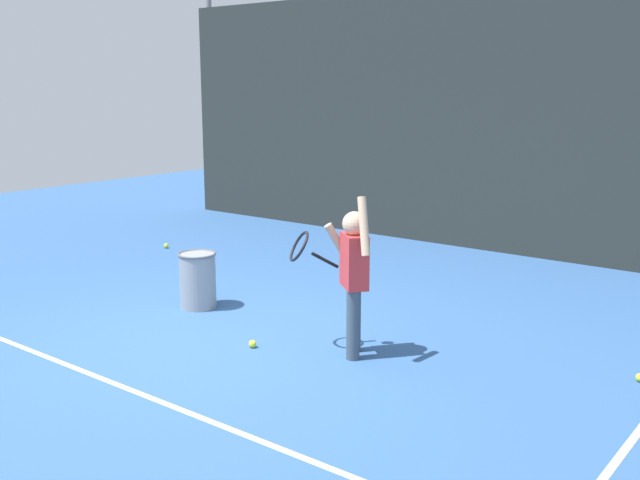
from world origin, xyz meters
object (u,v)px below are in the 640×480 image
(ball_hopper, at_px, (198,280))
(tennis_ball_1, at_px, (166,246))
(tennis_ball_4, at_px, (253,344))
(tennis_player, at_px, (352,270))
(tennis_ball_0, at_px, (640,377))

(ball_hopper, distance_m, tennis_ball_1, 2.88)
(ball_hopper, height_order, tennis_ball_4, ball_hopper)
(tennis_ball_1, bearing_deg, ball_hopper, -34.15)
(tennis_player, xyz_separation_m, tennis_ball_1, (-4.36, 1.75, -0.69))
(tennis_player, bearing_deg, tennis_ball_4, -113.63)
(tennis_ball_1, relative_size, tennis_ball_4, 1.00)
(tennis_ball_0, distance_m, tennis_ball_1, 6.47)
(ball_hopper, bearing_deg, tennis_ball_0, 10.30)
(tennis_ball_0, xyz_separation_m, tennis_ball_1, (-6.41, 0.88, 0.00))
(tennis_player, xyz_separation_m, tennis_ball_4, (-0.75, -0.38, -0.69))
(tennis_ball_0, bearing_deg, tennis_ball_1, 172.19)
(ball_hopper, distance_m, tennis_ball_0, 4.11)
(tennis_ball_1, distance_m, tennis_ball_4, 4.19)
(tennis_ball_0, relative_size, tennis_ball_4, 1.00)
(ball_hopper, bearing_deg, tennis_player, -3.96)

